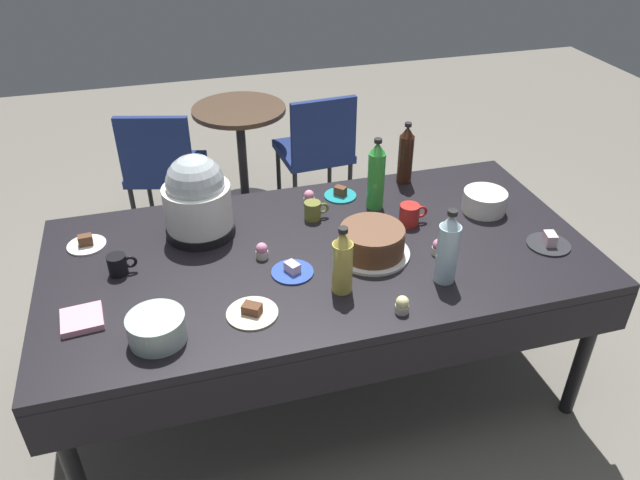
% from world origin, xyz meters
% --- Properties ---
extents(ground, '(9.00, 9.00, 0.00)m').
position_xyz_m(ground, '(0.00, 0.00, 0.00)').
color(ground, slate).
extents(potluck_table, '(2.20, 1.10, 0.75)m').
position_xyz_m(potluck_table, '(0.00, 0.00, 0.69)').
color(potluck_table, black).
rests_on(potluck_table, ground).
extents(frosted_layer_cake, '(0.31, 0.31, 0.12)m').
position_xyz_m(frosted_layer_cake, '(0.19, -0.08, 0.81)').
color(frosted_layer_cake, silver).
rests_on(frosted_layer_cake, potluck_table).
extents(slow_cooker, '(0.29, 0.29, 0.36)m').
position_xyz_m(slow_cooker, '(-0.45, 0.26, 0.92)').
color(slow_cooker, black).
rests_on(slow_cooker, potluck_table).
extents(glass_salad_bowl, '(0.19, 0.19, 0.09)m').
position_xyz_m(glass_salad_bowl, '(-0.66, -0.36, 0.80)').
color(glass_salad_bowl, '#B2C6BC').
rests_on(glass_salad_bowl, potluck_table).
extents(ceramic_snack_bowl, '(0.19, 0.19, 0.10)m').
position_xyz_m(ceramic_snack_bowl, '(0.79, 0.11, 0.80)').
color(ceramic_snack_bowl, silver).
rests_on(ceramic_snack_bowl, potluck_table).
extents(dessert_plate_charcoal, '(0.18, 0.18, 0.06)m').
position_xyz_m(dessert_plate_charcoal, '(0.92, -0.22, 0.76)').
color(dessert_plate_charcoal, '#2D2D33').
rests_on(dessert_plate_charcoal, potluck_table).
extents(dessert_plate_teal, '(0.15, 0.15, 0.05)m').
position_xyz_m(dessert_plate_teal, '(0.21, 0.40, 0.76)').
color(dessert_plate_teal, teal).
rests_on(dessert_plate_teal, potluck_table).
extents(dessert_plate_white, '(0.16, 0.16, 0.05)m').
position_xyz_m(dessert_plate_white, '(-0.92, 0.29, 0.76)').
color(dessert_plate_white, white).
rests_on(dessert_plate_white, potluck_table).
extents(dessert_plate_cobalt, '(0.16, 0.16, 0.05)m').
position_xyz_m(dessert_plate_cobalt, '(-0.14, -0.12, 0.76)').
color(dessert_plate_cobalt, '#2D4CB2').
rests_on(dessert_plate_cobalt, potluck_table).
extents(dessert_plate_cream, '(0.18, 0.18, 0.04)m').
position_xyz_m(dessert_plate_cream, '(-0.34, -0.32, 0.76)').
color(dessert_plate_cream, beige).
rests_on(dessert_plate_cream, potluck_table).
extents(cupcake_mint, '(0.05, 0.05, 0.07)m').
position_xyz_m(cupcake_mint, '(0.45, -0.15, 0.78)').
color(cupcake_mint, beige).
rests_on(cupcake_mint, potluck_table).
extents(cupcake_lemon, '(0.05, 0.05, 0.07)m').
position_xyz_m(cupcake_lemon, '(-0.24, 0.01, 0.78)').
color(cupcake_lemon, beige).
rests_on(cupcake_lemon, potluck_table).
extents(cupcake_rose, '(0.05, 0.05, 0.07)m').
position_xyz_m(cupcake_rose, '(0.17, -0.45, 0.78)').
color(cupcake_rose, beige).
rests_on(cupcake_rose, potluck_table).
extents(cupcake_cocoa, '(0.05, 0.05, 0.07)m').
position_xyz_m(cupcake_cocoa, '(0.06, 0.38, 0.78)').
color(cupcake_cocoa, beige).
rests_on(cupcake_cocoa, potluck_table).
extents(soda_bottle_ginger_ale, '(0.08, 0.08, 0.27)m').
position_xyz_m(soda_bottle_ginger_ale, '(0.01, -0.27, 0.87)').
color(soda_bottle_ginger_ale, gold).
rests_on(soda_bottle_ginger_ale, potluck_table).
extents(soda_bottle_water, '(0.08, 0.08, 0.30)m').
position_xyz_m(soda_bottle_water, '(0.40, -0.32, 0.89)').
color(soda_bottle_water, silver).
rests_on(soda_bottle_water, potluck_table).
extents(soda_bottle_cola, '(0.07, 0.07, 0.31)m').
position_xyz_m(soda_bottle_cola, '(0.56, 0.46, 0.89)').
color(soda_bottle_cola, '#33190F').
rests_on(soda_bottle_cola, potluck_table).
extents(soda_bottle_lime_soda, '(0.08, 0.08, 0.33)m').
position_xyz_m(soda_bottle_lime_soda, '(0.34, 0.27, 0.91)').
color(soda_bottle_lime_soda, green).
rests_on(soda_bottle_lime_soda, potluck_table).
extents(coffee_mug_red, '(0.13, 0.09, 0.09)m').
position_xyz_m(coffee_mug_red, '(0.43, 0.09, 0.80)').
color(coffee_mug_red, '#B2231E').
rests_on(coffee_mug_red, potluck_table).
extents(coffee_mug_olive, '(0.11, 0.07, 0.08)m').
position_xyz_m(coffee_mug_olive, '(0.04, 0.25, 0.79)').
color(coffee_mug_olive, olive).
rests_on(coffee_mug_olive, potluck_table).
extents(coffee_mug_black, '(0.11, 0.07, 0.08)m').
position_xyz_m(coffee_mug_black, '(-0.79, 0.06, 0.79)').
color(coffee_mug_black, black).
rests_on(coffee_mug_black, potluck_table).
extents(paper_napkin_stack, '(0.15, 0.15, 0.02)m').
position_xyz_m(paper_napkin_stack, '(-0.91, -0.20, 0.76)').
color(paper_napkin_stack, pink).
rests_on(paper_napkin_stack, potluck_table).
extents(maroon_chair_left, '(0.54, 0.54, 0.85)m').
position_xyz_m(maroon_chair_left, '(-0.57, 1.51, 0.49)').
color(maroon_chair_left, navy).
rests_on(maroon_chair_left, ground).
extents(maroon_chair_right, '(0.47, 0.47, 0.85)m').
position_xyz_m(maroon_chair_right, '(0.41, 1.51, 0.49)').
color(maroon_chair_right, navy).
rests_on(maroon_chair_right, ground).
extents(round_cafe_table, '(0.60, 0.60, 0.72)m').
position_xyz_m(round_cafe_table, '(-0.05, 1.73, 0.50)').
color(round_cafe_table, '#473323').
rests_on(round_cafe_table, ground).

